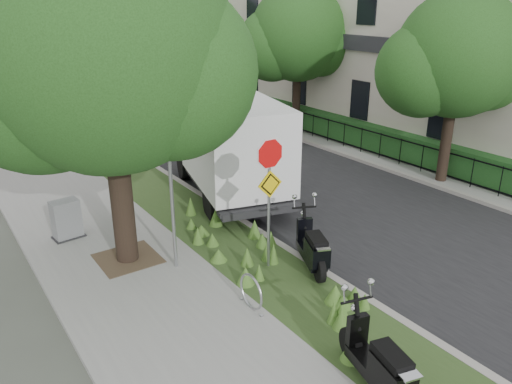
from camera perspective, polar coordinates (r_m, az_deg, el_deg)
ground at (r=12.33m, az=8.40°, el=-8.07°), size 120.00×120.00×0.00m
sidewalk_near at (r=18.97m, az=-22.97°, el=1.30°), size 3.50×60.00×0.12m
verge at (r=19.63m, az=-15.20°, el=2.91°), size 2.00×60.00×0.12m
kerb_near at (r=19.96m, az=-12.51°, el=3.47°), size 0.20×60.00×0.13m
road at (r=21.46m, az=-3.86°, el=5.01°), size 7.00×60.00×0.01m
kerb_far at (r=23.36m, az=3.56°, el=6.52°), size 0.20×60.00×0.13m
footpath_far at (r=24.41m, az=6.73°, el=7.06°), size 3.20×60.00×0.12m
street_tree_main at (r=11.19m, az=-17.17°, el=14.26°), size 6.21×5.54×7.66m
bare_post at (r=11.15m, az=-9.68°, el=0.63°), size 0.08×0.08×4.00m
bike_hoop at (r=10.20m, az=-0.56°, el=-11.33°), size 0.06×0.78×0.77m
sign_assembly at (r=10.94m, az=1.57°, el=1.69°), size 0.94×0.08×3.22m
fence_far at (r=23.64m, az=4.94°, el=8.17°), size 0.04×24.00×1.00m
hedge_far at (r=24.08m, az=6.25°, el=8.37°), size 1.00×24.00×1.10m
terrace_houses at (r=26.05m, az=12.84°, el=16.73°), size 7.40×26.40×8.20m
far_tree_a at (r=17.54m, az=21.79°, el=13.72°), size 4.60×4.10×6.22m
far_tree_b at (r=22.96m, az=4.63°, el=17.14°), size 4.83×4.31×6.56m
far_tree_c at (r=29.61m, az=-5.62°, el=17.22°), size 4.37×3.89×5.93m
scooter_near at (r=8.47m, az=14.24°, el=-19.19°), size 0.73×1.97×0.95m
scooter_far at (r=11.53m, az=6.58°, el=-6.88°), size 0.98×1.88×0.95m
box_truck at (r=15.69m, az=-3.04°, el=5.62°), size 3.76×6.38×2.71m
utility_cabinet at (r=13.89m, az=-20.85°, el=-3.00°), size 0.82×0.59×1.03m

